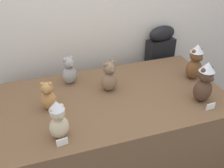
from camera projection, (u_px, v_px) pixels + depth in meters
display_table at (112, 133)px, 2.17m from camera, size 1.72×0.93×0.73m
instrument_case at (158, 71)px, 2.75m from camera, size 0.29×0.16×1.00m
teddy_bear_cocoa at (204, 83)px, 1.86m from camera, size 0.16×0.15×0.32m
teddy_bear_caramel at (48, 97)px, 1.81m from camera, size 0.14×0.12×0.22m
teddy_bear_sand at (58, 120)px, 1.56m from camera, size 0.15×0.14×0.27m
teddy_bear_mocha at (109, 77)px, 2.00m from camera, size 0.15×0.14×0.25m
teddy_bear_ash at (69, 71)px, 2.09m from camera, size 0.15×0.14×0.23m
teddy_bear_chestnut at (195, 62)px, 2.13m from camera, size 0.16×0.14×0.31m
name_card_front_left at (211, 107)px, 1.84m from camera, size 0.07×0.01×0.05m
name_card_front_middle at (62, 142)px, 1.55m from camera, size 0.07×0.02×0.05m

